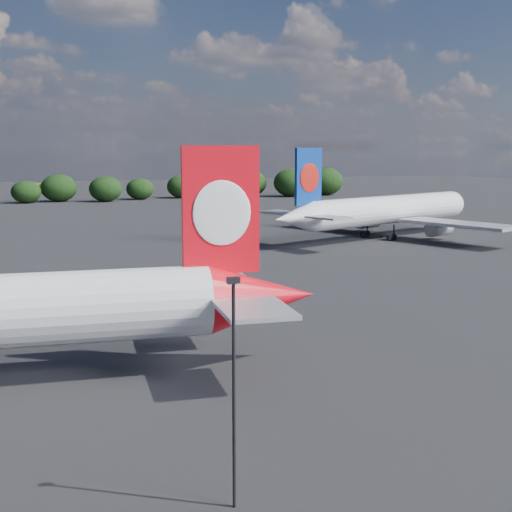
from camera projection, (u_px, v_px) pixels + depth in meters
name	position (u px, v px, depth m)	size (l,w,h in m)	color
ground	(14.00, 271.00, 94.41)	(500.00, 500.00, 0.00)	black
china_southern_airliner	(382.00, 211.00, 126.73)	(47.99, 46.12, 16.11)	white
apron_lamp_post	(234.00, 381.00, 31.65)	(0.55, 0.30, 10.69)	black
billboard_yellow	(37.00, 189.00, 210.62)	(5.00, 0.30, 5.50)	gold
horizon_treeline	(47.00, 189.00, 209.62)	(203.71, 16.15, 9.31)	black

